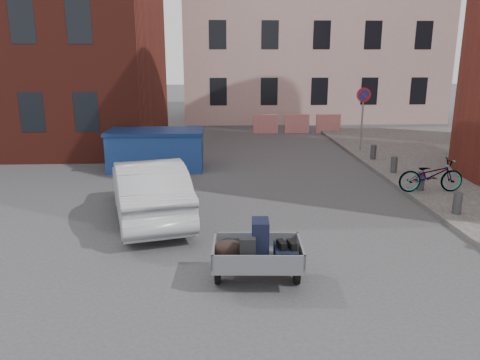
{
  "coord_description": "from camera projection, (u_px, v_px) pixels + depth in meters",
  "views": [
    {
      "loc": [
        -0.1,
        -9.87,
        4.03
      ],
      "look_at": [
        0.45,
        1.14,
        1.1
      ],
      "focal_mm": 35.0,
      "sensor_mm": 36.0,
      "label": 1
    }
  ],
  "objects": [
    {
      "name": "bicycle",
      "position": [
        431.0,
        175.0,
        13.8
      ],
      "size": [
        1.92,
        0.68,
        1.01
      ],
      "primitive_type": "imported",
      "rotation": [
        0.0,
        0.0,
        1.58
      ],
      "color": "black",
      "rests_on": "sidewalk"
    },
    {
      "name": "bollards",
      "position": [
        421.0,
        181.0,
        14.03
      ],
      "size": [
        0.22,
        9.02,
        0.55
      ],
      "color": "#3A3A3D",
      "rests_on": "sidewalk"
    },
    {
      "name": "no_parking_sign",
      "position": [
        363.0,
        106.0,
        19.49
      ],
      "size": [
        0.6,
        0.09,
        2.65
      ],
      "color": "gray",
      "rests_on": "sidewalk"
    },
    {
      "name": "dumpster",
      "position": [
        156.0,
        150.0,
        17.0
      ],
      "size": [
        3.47,
        1.81,
        1.45
      ],
      "rotation": [
        0.0,
        0.0,
        -0.01
      ],
      "color": "navy",
      "rests_on": "ground"
    },
    {
      "name": "ground",
      "position": [
        223.0,
        240.0,
        10.56
      ],
      "size": [
        120.0,
        120.0,
        0.0
      ],
      "primitive_type": "plane",
      "color": "#38383A",
      "rests_on": "ground"
    },
    {
      "name": "silver_car",
      "position": [
        149.0,
        189.0,
        11.83
      ],
      "size": [
        2.74,
        4.92,
        1.54
      ],
      "primitive_type": "imported",
      "rotation": [
        0.0,
        0.0,
        3.39
      ],
      "color": "#A3A5AB",
      "rests_on": "ground"
    },
    {
      "name": "building_pink",
      "position": [
        310.0,
        9.0,
        30.29
      ],
      "size": [
        16.0,
        8.0,
        14.0
      ],
      "primitive_type": "cube",
      "color": "#C5A198",
      "rests_on": "ground"
    },
    {
      "name": "trailer",
      "position": [
        257.0,
        252.0,
        8.42
      ],
      "size": [
        1.66,
        1.84,
        1.2
      ],
      "rotation": [
        0.0,
        0.0,
        -0.05
      ],
      "color": "black",
      "rests_on": "ground"
    },
    {
      "name": "barriers",
      "position": [
        297.0,
        124.0,
        25.11
      ],
      "size": [
        4.7,
        0.18,
        1.0
      ],
      "color": "red",
      "rests_on": "ground"
    }
  ]
}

